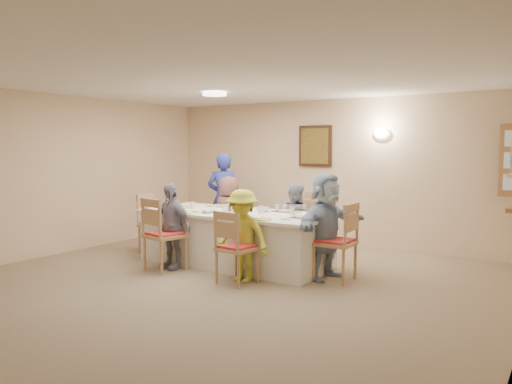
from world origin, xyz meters
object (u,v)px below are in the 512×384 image
Objects in this scene: diner_front_right at (243,235)px; caregiver at (224,199)px; chair_back_right at (298,225)px; chair_front_right at (237,247)px; dining_table at (235,238)px; chair_left_end at (156,223)px; chair_back_left at (233,222)px; diner_back_right at (295,222)px; chair_right_end at (335,241)px; diner_back_left at (229,214)px; diner_front_left at (171,226)px; condiment_ketchup at (233,202)px; diner_right_end at (326,226)px; chair_front_left at (165,234)px.

caregiver reaches higher than diner_front_right.
chair_back_right is 1.60m from chair_front_right.
dining_table is 1.55m from chair_left_end.
caregiver is (-0.45, 0.35, 0.32)m from chair_back_left.
diner_back_right reaches higher than chair_front_right.
diner_back_right is at bearing -83.43° from chair_back_right.
chair_back_left is 0.66m from caregiver.
chair_right_end is (0.95, -0.80, -0.01)m from chair_back_right.
chair_front_right is at bearing 108.13° from caregiver.
chair_back_right is at bearing 91.71° from diner_front_right.
chair_left_end is 0.77× the size of diner_back_left.
chair_left_end is 0.59× the size of caregiver.
chair_front_right is 1.21m from diner_front_left.
caregiver is 1.49m from condiment_ketchup.
diner_right_end is (0.82, 0.80, 0.23)m from chair_front_right.
caregiver is at bearing 131.45° from condiment_ketchup.
diner_front_right is at bearing 126.34° from diner_back_left.
dining_table is 2.34× the size of diner_front_left.
chair_front_left reaches higher than chair_back_left.
chair_right_end is at bearing -33.53° from chair_back_right.
diner_front_left reaches higher than condiment_ketchup.
caregiver is (-1.65, 1.95, 0.34)m from chair_front_right.
chair_back_left is 0.18m from diner_back_left.
diner_back_left is (-1.20, -0.12, 0.10)m from chair_back_right.
chair_front_left is (-0.60, -0.80, 0.12)m from dining_table.
caregiver reaches higher than chair_front_left.
diner_right_end reaches higher than chair_back_right.
diner_front_left is at bearing 0.89° from chair_front_right.
diner_back_right is (2.15, 0.68, 0.10)m from chair_left_end.
diner_back_right reaches higher than chair_right_end.
chair_back_left is 0.82× the size of diner_back_right.
condiment_ketchup is (-0.66, 0.71, 0.31)m from diner_front_right.
condiment_ketchup reaches higher than chair_back_left.
diner_back_right is 0.98m from condiment_ketchup.
chair_right_end is at bearing 157.37° from diner_back_left.
diner_front_left is (-1.20, -1.48, 0.08)m from chair_back_right.
chair_front_left is 1.01× the size of chair_right_end.
chair_front_right is 1.24m from chair_right_end.
diner_back_right is at bearing -83.40° from chair_front_right.
diner_front_right reaches higher than chair_front_right.
diner_back_left reaches higher than chair_left_end.
chair_front_left is at bearing 84.92° from diner_back_left.
condiment_ketchup reaches higher than chair_front_left.
diner_right_end reaches higher than diner_front_left.
diner_back_right is at bearing -125.95° from chair_right_end.
condiment_ketchup is at bearing 134.66° from diner_front_right.
diner_front_left is (0.00, -1.36, -0.01)m from diner_back_left.
dining_table is 2.95× the size of chair_left_end.
chair_back_right is 1.71m from caregiver.
diner_front_right is (-0.95, -0.68, 0.08)m from chair_right_end.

